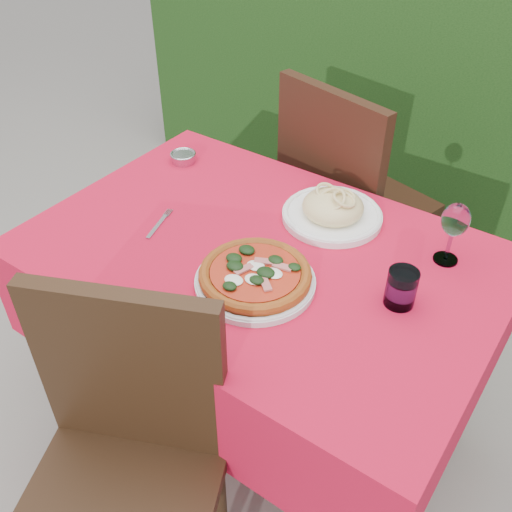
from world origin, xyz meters
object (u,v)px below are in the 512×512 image
Objects in this scene: pasta_plate at (333,210)px; water_glass at (401,289)px; pizza_plate at (255,277)px; fork at (157,226)px; chair_near at (124,459)px; wine_glass at (455,222)px; chair_far at (345,195)px; steel_ramekin at (183,158)px.

water_glass reaches higher than pasta_plate.
fork is at bearing 174.06° from pizza_plate.
pizza_plate is 0.36m from pasta_plate.
chair_near reaches higher than wine_glass.
chair_far reaches higher than fork.
wine_glass reaches higher than pizza_plate.
steel_ramekin is (-0.57, 0.00, -0.01)m from pasta_plate.
chair_far is 0.46m from pasta_plate.
chair_near is 9.86× the size of water_glass.
water_glass is at bearing -98.37° from wine_glass.
pasta_plate is 1.65× the size of wine_glass.
wine_glass is (0.35, 0.37, 0.10)m from pizza_plate.
water_glass reaches higher than pizza_plate.
pasta_plate is at bearing 22.85° from fork.
pizza_plate is at bearing -133.83° from wine_glass.
water_glass is 0.90m from steel_ramekin.
chair_near is at bearing -93.26° from pasta_plate.
pizza_plate is 1.73× the size of wine_glass.
chair_near is at bearing -73.31° from fork.
wine_glass reaches higher than water_glass.
pizza_plate is (0.13, -0.75, 0.20)m from chair_far.
chair_far is 10.32× the size of water_glass.
chair_far reaches higher than wine_glass.
pizza_plate is at bearing -92.46° from pasta_plate.
pasta_plate reaches higher than steel_ramekin.
steel_ramekin reaches higher than fork.
chair_far is 6.18× the size of fork.
pasta_plate is 1.79× the size of fork.
wine_glass is (0.03, 0.22, 0.08)m from water_glass.
wine_glass is 1.09× the size of fork.
wine_glass is at bearing 0.16° from steel_ramekin.
pasta_plate is 2.99× the size of water_glass.
fork is (-0.72, -0.33, -0.12)m from wine_glass.
fork is (-0.37, 0.04, -0.02)m from pizza_plate.
chair_near is 0.52m from pizza_plate.
water_glass is (0.31, -0.22, 0.01)m from pasta_plate.
fork is at bearing 85.21° from chair_far.
pizza_plate is at bearing 61.85° from chair_near.
chair_near is at bearing -93.88° from pizza_plate.
pizza_plate is 3.84× the size of steel_ramekin.
chair_far is 0.79m from pizza_plate.
fork is at bearing -60.63° from steel_ramekin.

